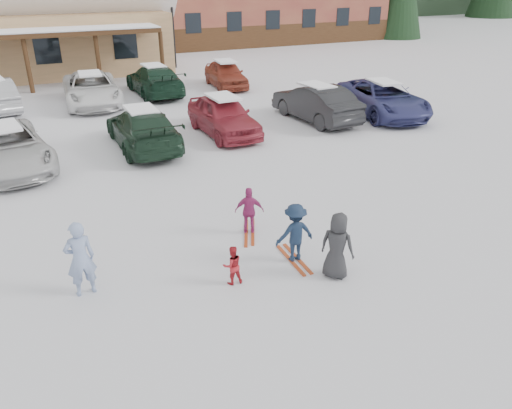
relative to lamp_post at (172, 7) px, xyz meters
name	(u,v)px	position (x,y,z in m)	size (l,w,h in m)	color
ground	(263,265)	(-5.59, -24.95, -3.79)	(160.00, 160.00, 0.00)	silver
lamp_post	(172,7)	(0.00, 0.00, 0.00)	(0.50, 0.25, 6.76)	black
adult_skier	(80,259)	(-9.30, -24.37, -2.99)	(0.59, 0.39, 1.61)	#8397C1
toddler_red	(232,265)	(-6.47, -25.31, -3.36)	(0.42, 0.33, 0.86)	#B11F27
child_navy	(295,233)	(-4.86, -25.05, -3.10)	(0.89, 0.51, 1.38)	#14233B
skis_child_navy	(294,259)	(-4.86, -25.05, -3.77)	(0.20, 1.40, 0.03)	#A43B17
child_magenta	(249,211)	(-5.23, -23.46, -3.18)	(0.71, 0.30, 1.22)	#A62C6D
skis_child_magenta	(250,232)	(-5.23, -23.46, -3.77)	(0.20, 1.40, 0.03)	#A43B17
bystander_dark	(337,246)	(-4.38, -26.00, -3.05)	(0.72, 0.47, 1.48)	#28282B
parked_car_2	(6,147)	(-10.52, -15.98, -3.07)	(2.38, 5.16, 1.43)	silver
parked_car_3	(143,128)	(-5.98, -15.75, -3.07)	(2.03, 4.98, 1.45)	#1B3424
parked_car_4	(223,116)	(-2.71, -15.46, -3.03)	(1.79, 4.44, 1.51)	#9F2C3A
parked_car_5	(316,103)	(1.63, -15.31, -3.01)	(1.64, 4.71, 1.55)	black
parked_car_6	(382,98)	(4.81, -15.78, -3.04)	(2.50, 5.43, 1.51)	navy
parked_car_10	(92,89)	(-6.65, -8.24, -3.03)	(2.51, 5.43, 1.51)	white
parked_car_11	(155,80)	(-3.33, -7.38, -3.04)	(2.11, 5.19, 1.51)	#153323
parked_car_12	(226,74)	(0.73, -7.24, -3.08)	(1.68, 4.19, 1.43)	#9E402C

